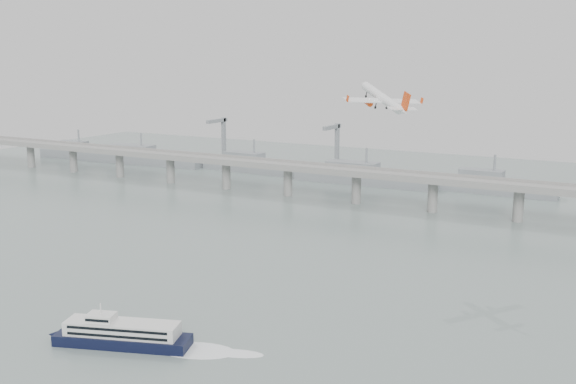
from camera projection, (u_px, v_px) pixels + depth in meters
The scene contains 5 objects.
ground at pixel (216, 314), 246.30m from camera, with size 900.00×900.00×0.00m, color slate.
bridge at pixel (400, 180), 415.03m from camera, with size 800.00×22.00×23.90m.
distant_fleet at pixel (245, 165), 546.16m from camera, with size 453.00×60.90×40.00m.
ferry at pixel (123, 334), 219.33m from camera, with size 71.20×30.75×13.90m.
airliner at pixel (383, 99), 284.12m from camera, with size 33.97×32.54×14.63m.
Camera 1 is at (135.59, -190.84, 92.60)m, focal length 42.00 mm.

